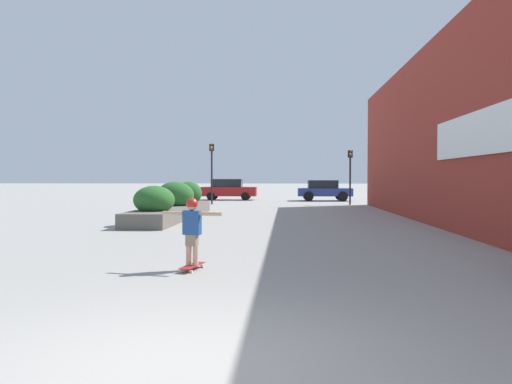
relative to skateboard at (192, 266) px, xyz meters
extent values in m
plane|color=gray|center=(0.74, -4.55, -0.07)|extent=(300.00, 300.00, 0.00)
cube|color=maroon|center=(6.98, 5.29, 3.16)|extent=(0.60, 34.00, 6.46)
cube|color=#605B54|center=(-2.95, 11.40, 0.19)|extent=(1.52, 9.66, 0.51)
ellipsoid|color=#286028|center=(-2.92, 8.32, 0.82)|extent=(1.43, 1.38, 1.00)
ellipsoid|color=#286028|center=(-2.92, 11.60, 0.87)|extent=(1.56, 1.27, 1.14)
ellipsoid|color=#286028|center=(-2.99, 14.81, 0.86)|extent=(1.28, 1.12, 1.12)
cube|color=maroon|center=(0.00, 0.00, 0.01)|extent=(0.36, 0.80, 0.01)
cylinder|color=beige|center=(-0.03, 0.28, -0.04)|extent=(0.07, 0.06, 0.05)
cylinder|color=beige|center=(0.14, 0.25, -0.04)|extent=(0.07, 0.06, 0.05)
cylinder|color=beige|center=(-0.14, -0.25, -0.04)|extent=(0.07, 0.06, 0.05)
cylinder|color=beige|center=(0.03, -0.28, -0.04)|extent=(0.07, 0.06, 0.05)
cylinder|color=tan|center=(-0.06, 0.01, 0.29)|extent=(0.12, 0.12, 0.55)
cylinder|color=tan|center=(0.06, -0.01, 0.29)|extent=(0.12, 0.12, 0.55)
cube|color=gray|center=(0.00, 0.00, 0.47)|extent=(0.23, 0.20, 0.20)
cube|color=#234C8C|center=(0.00, 0.00, 0.78)|extent=(0.34, 0.22, 0.43)
cylinder|color=tan|center=(-0.35, 0.07, 0.95)|extent=(0.41, 0.15, 0.07)
cylinder|color=tan|center=(0.35, -0.07, 0.95)|extent=(0.41, 0.15, 0.07)
sphere|color=tan|center=(0.00, 0.00, 1.09)|extent=(0.18, 0.18, 0.18)
sphere|color=red|center=(0.00, 0.00, 1.12)|extent=(0.21, 0.21, 0.21)
cube|color=navy|center=(4.47, 27.64, 0.57)|extent=(3.88, 1.93, 0.56)
cube|color=black|center=(4.32, 27.64, 1.14)|extent=(2.13, 1.70, 0.58)
cylinder|color=black|center=(5.68, 28.56, 0.28)|extent=(0.71, 0.22, 0.71)
cylinder|color=black|center=(5.68, 26.73, 0.28)|extent=(0.71, 0.22, 0.71)
cylinder|color=black|center=(3.27, 28.56, 0.28)|extent=(0.71, 0.22, 0.71)
cylinder|color=black|center=(3.27, 26.73, 0.28)|extent=(0.71, 0.22, 0.71)
cube|color=maroon|center=(-2.63, 28.73, 0.57)|extent=(4.13, 1.76, 0.68)
cube|color=black|center=(-2.79, 28.73, 1.21)|extent=(2.27, 1.55, 0.60)
cylinder|color=black|center=(-1.35, 29.56, 0.23)|extent=(0.60, 0.22, 0.60)
cylinder|color=black|center=(-1.35, 27.89, 0.23)|extent=(0.60, 0.22, 0.60)
cylinder|color=black|center=(-3.91, 29.56, 0.23)|extent=(0.60, 0.22, 0.60)
cylinder|color=black|center=(-3.91, 27.89, 0.23)|extent=(0.60, 0.22, 0.60)
cylinder|color=black|center=(-3.01, 22.40, 1.61)|extent=(0.11, 0.11, 3.36)
cube|color=black|center=(-3.01, 22.40, 3.51)|extent=(0.28, 0.20, 0.45)
sphere|color=#2D2823|center=(-3.01, 22.27, 3.66)|extent=(0.15, 0.15, 0.15)
sphere|color=orange|center=(-3.01, 22.27, 3.51)|extent=(0.15, 0.15, 0.15)
sphere|color=#2D2823|center=(-3.01, 22.27, 3.36)|extent=(0.15, 0.15, 0.15)
cylinder|color=black|center=(5.64, 22.42, 1.39)|extent=(0.11, 0.11, 2.92)
cube|color=black|center=(5.64, 22.42, 3.08)|extent=(0.28, 0.20, 0.45)
sphere|color=#2D2823|center=(5.64, 22.30, 3.23)|extent=(0.15, 0.15, 0.15)
sphere|color=orange|center=(5.64, 22.30, 3.08)|extent=(0.15, 0.15, 0.15)
sphere|color=#2D2823|center=(5.64, 22.30, 2.93)|extent=(0.15, 0.15, 0.15)
camera|label=1|loc=(1.68, -8.79, 1.58)|focal=35.00mm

